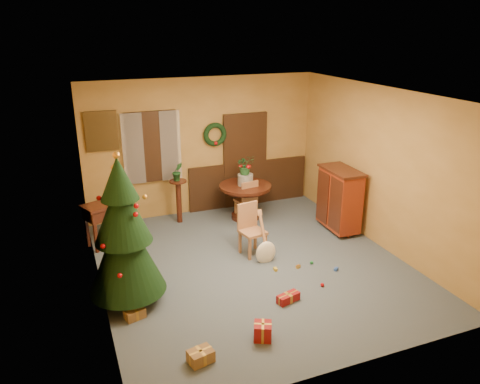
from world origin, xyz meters
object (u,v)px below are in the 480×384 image
writing_desk (109,212)px  sideboard (340,198)px  dining_table (245,195)px  chair_near (250,227)px  christmas_tree (124,234)px

writing_desk → sideboard: size_ratio=0.81×
dining_table → writing_desk: writing_desk is taller
chair_near → sideboard: bearing=7.4°
chair_near → sideboard: 2.04m
chair_near → sideboard: sideboard is taller
christmas_tree → writing_desk: bearing=89.6°
chair_near → dining_table: bearing=71.1°
chair_near → sideboard: (2.01, 0.26, 0.18)m
chair_near → christmas_tree: christmas_tree is taller
christmas_tree → sideboard: 4.45m
dining_table → chair_near: chair_near is taller
dining_table → christmas_tree: bearing=-140.7°
dining_table → writing_desk: size_ratio=1.05×
sideboard → christmas_tree: bearing=-166.2°
dining_table → sideboard: sideboard is taller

